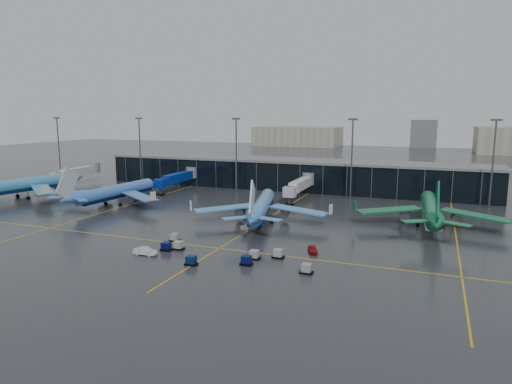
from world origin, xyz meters
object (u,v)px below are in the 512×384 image
(airliner_arkefly, at_px, (117,184))
(service_van_red, at_px, (313,249))
(airliner_aer_lingus, at_px, (432,200))
(baggage_carts, at_px, (222,253))
(service_van_white, at_px, (145,251))
(airliner_klm_near, at_px, (262,197))
(mobile_airstair, at_px, (248,226))
(airliner_klm_west, at_px, (28,177))

(airliner_arkefly, xyz_separation_m, service_van_red, (66.81, -25.54, -5.61))
(airliner_arkefly, relative_size, airliner_aer_lingus, 0.97)
(airliner_arkefly, distance_m, baggage_carts, 62.28)
(service_van_white, bearing_deg, airliner_klm_near, -18.94)
(airliner_klm_near, bearing_deg, airliner_arkefly, 160.45)
(airliner_arkefly, bearing_deg, service_van_white, -43.35)
(airliner_arkefly, relative_size, service_van_red, 10.22)
(airliner_arkefly, xyz_separation_m, mobile_airstair, (47.88, -12.89, -5.53))
(baggage_carts, xyz_separation_m, mobile_airstair, (-3.58, 21.75, 0.01))
(mobile_airstair, bearing_deg, service_van_red, -17.86)
(baggage_carts, bearing_deg, service_van_white, -163.64)
(mobile_airstair, bearing_deg, airliner_arkefly, -179.19)
(airliner_klm_near, height_order, airliner_aer_lingus, airliner_aer_lingus)
(baggage_carts, xyz_separation_m, service_van_white, (-14.37, -4.22, 0.02))
(airliner_klm_near, xyz_separation_m, service_van_red, (18.70, -21.08, -5.55))
(airliner_klm_near, bearing_deg, service_van_white, -122.02)
(airliner_arkefly, distance_m, airliner_aer_lingus, 88.11)
(airliner_klm_west, relative_size, airliner_aer_lingus, 1.07)
(airliner_arkefly, height_order, airliner_klm_near, airliner_arkefly)
(service_van_white, bearing_deg, mobile_airstair, -23.75)
(mobile_airstair, bearing_deg, airliner_aer_lingus, 41.62)
(service_van_red, bearing_deg, airliner_aer_lingus, 34.56)
(service_van_white, bearing_deg, airliner_aer_lingus, -49.47)
(airliner_aer_lingus, height_order, mobile_airstair, airliner_aer_lingus)
(airliner_aer_lingus, height_order, service_van_red, airliner_aer_lingus)
(airliner_arkefly, bearing_deg, service_van_red, -17.92)
(mobile_airstair, distance_m, service_van_red, 22.77)
(airliner_aer_lingus, xyz_separation_m, service_van_white, (-50.80, -45.26, -5.68))
(airliner_klm_west, distance_m, service_van_red, 103.87)
(baggage_carts, bearing_deg, mobile_airstair, 99.33)
(baggage_carts, distance_m, mobile_airstair, 22.04)
(service_van_red, bearing_deg, airliner_klm_near, 109.56)
(airliner_klm_west, bearing_deg, airliner_aer_lingus, 15.62)
(mobile_airstair, bearing_deg, service_van_white, -96.69)
(airliner_aer_lingus, relative_size, service_van_red, 10.49)
(airliner_arkefly, relative_size, airliner_klm_near, 1.01)
(airliner_aer_lingus, relative_size, mobile_airstair, 11.43)
(airliner_klm_west, height_order, airliner_aer_lingus, airliner_klm_west)
(airliner_klm_near, distance_m, airliner_aer_lingus, 41.23)
(airliner_klm_west, xyz_separation_m, airliner_aer_lingus, (121.88, 7.67, -0.44))
(airliner_klm_west, relative_size, service_van_white, 9.47)
(airliner_aer_lingus, bearing_deg, baggage_carts, -135.16)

